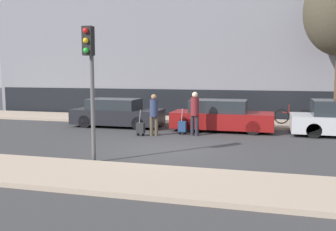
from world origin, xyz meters
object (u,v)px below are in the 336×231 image
object	(u,v)px
trolley_right	(182,127)
parked_bicycle	(293,117)
parked_car_0	(117,113)
pedestrian_right	(195,111)
traffic_light	(90,67)
trolley_left	(141,128)
parked_car_1	(221,116)
pedestrian_left	(154,112)

from	to	relation	value
trolley_right	parked_bicycle	size ratio (longest dim) A/B	0.62
trolley_right	parked_bicycle	distance (m)	5.86
parked_car_0	trolley_right	world-z (taller)	parked_car_0
pedestrian_right	traffic_light	world-z (taller)	traffic_light
trolley_left	traffic_light	bearing A→B (deg)	-87.80
pedestrian_right	trolley_right	size ratio (longest dim) A/B	1.64
parked_car_1	trolley_left	xyz separation A→B (m)	(-3.02, -2.20, -0.32)
parked_car_0	parked_bicycle	bearing A→B (deg)	14.80
parked_car_0	pedestrian_right	world-z (taller)	pedestrian_right
trolley_left	traffic_light	world-z (taller)	traffic_light
pedestrian_right	trolley_left	bearing A→B (deg)	-153.08
trolley_left	pedestrian_right	size ratio (longest dim) A/B	0.60
pedestrian_left	trolley_left	xyz separation A→B (m)	(-0.51, -0.20, -0.65)
parked_car_0	parked_bicycle	size ratio (longest dim) A/B	2.41
pedestrian_right	traffic_light	size ratio (longest dim) A/B	0.47
pedestrian_right	trolley_right	xyz separation A→B (m)	(-0.54, 0.08, -0.70)
pedestrian_left	pedestrian_right	world-z (taller)	pedestrian_right
pedestrian_left	pedestrian_right	xyz separation A→B (m)	(1.61, 0.49, 0.06)
parked_car_0	pedestrian_left	distance (m)	3.25
pedestrian_left	parked_bicycle	world-z (taller)	pedestrian_left
trolley_left	parked_car_0	bearing A→B (deg)	131.73
pedestrian_left	parked_bicycle	distance (m)	7.07
traffic_light	parked_bicycle	xyz separation A→B (m)	(6.00, 9.10, -2.27)
parked_car_0	traffic_light	world-z (taller)	traffic_light
pedestrian_left	pedestrian_right	size ratio (longest dim) A/B	0.95
parked_car_0	trolley_right	bearing A→B (deg)	-22.25
pedestrian_right	parked_bicycle	world-z (taller)	pedestrian_right
trolley_right	traffic_light	xyz separation A→B (m)	(-1.40, -5.48, 2.42)
parked_car_1	trolley_right	world-z (taller)	parked_car_1
traffic_light	parked_bicycle	world-z (taller)	traffic_light
parked_car_0	pedestrian_left	world-z (taller)	pedestrian_left
parked_car_1	parked_bicycle	bearing A→B (deg)	34.84
pedestrian_left	trolley_right	xyz separation A→B (m)	(1.07, 0.57, -0.64)
parked_car_0	traffic_light	xyz separation A→B (m)	(2.17, -6.94, 2.13)
parked_car_1	trolley_left	size ratio (longest dim) A/B	4.10
parked_car_1	trolley_left	world-z (taller)	parked_car_1
pedestrian_right	trolley_right	distance (m)	0.89
parked_car_0	traffic_light	bearing A→B (deg)	-72.61
parked_car_0	parked_bicycle	xyz separation A→B (m)	(8.17, 2.16, -0.14)
parked_bicycle	parked_car_0	bearing A→B (deg)	-165.20
trolley_left	parked_bicycle	xyz separation A→B (m)	(6.18, 4.40, 0.16)
trolley_right	traffic_light	world-z (taller)	traffic_light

